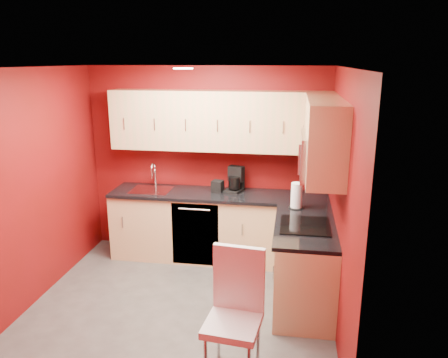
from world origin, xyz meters
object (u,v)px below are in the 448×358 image
(microwave, at_px, (320,155))
(coffee_maker, at_px, (234,180))
(paper_towel, at_px, (296,196))
(napkin_holder, at_px, (218,186))
(sink, at_px, (151,187))
(dining_chair, at_px, (233,318))

(microwave, height_order, coffee_maker, microwave)
(microwave, distance_m, coffee_maker, 1.59)
(microwave, bearing_deg, paper_towel, 110.20)
(napkin_holder, relative_size, paper_towel, 0.49)
(microwave, relative_size, coffee_maker, 2.32)
(sink, bearing_deg, coffee_maker, 4.24)
(dining_chair, bearing_deg, paper_towel, 80.90)
(microwave, distance_m, napkin_holder, 1.74)
(sink, relative_size, coffee_maker, 1.59)
(paper_towel, relative_size, dining_chair, 0.28)
(sink, xyz_separation_m, napkin_holder, (0.88, 0.05, 0.04))
(sink, distance_m, paper_towel, 1.94)
(microwave, xyz_separation_m, paper_towel, (-0.21, 0.56, -0.60))
(napkin_holder, xyz_separation_m, paper_towel, (1.01, -0.50, 0.08))
(coffee_maker, bearing_deg, paper_towel, -15.02)
(coffee_maker, height_order, dining_chair, coffee_maker)
(coffee_maker, height_order, paper_towel, coffee_maker)
(paper_towel, bearing_deg, napkin_holder, 153.80)
(dining_chair, bearing_deg, napkin_holder, 109.41)
(sink, xyz_separation_m, dining_chair, (1.40, -2.21, -0.40))
(microwave, bearing_deg, dining_chair, -119.97)
(dining_chair, bearing_deg, sink, 128.82)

